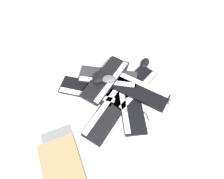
# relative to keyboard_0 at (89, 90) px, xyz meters

# --- Properties ---
(ground_plane) EXTENTS (3.20, 3.20, 0.00)m
(ground_plane) POSITION_rel_keyboard_0_xyz_m (-0.12, 0.05, -0.01)
(ground_plane) COLOR white
(keyboard_0) EXTENTS (0.46, 0.27, 0.03)m
(keyboard_0) POSITION_rel_keyboard_0_xyz_m (0.00, 0.00, 0.00)
(keyboard_0) COLOR black
(keyboard_0) RESTS_ON ground
(keyboard_1) EXTENTS (0.37, 0.45, 0.03)m
(keyboard_1) POSITION_rel_keyboard_0_xyz_m (-0.13, 0.21, 0.00)
(keyboard_1) COLOR black
(keyboard_1) RESTS_ON ground
(keyboard_2) EXTENTS (0.18, 0.45, 0.03)m
(keyboard_2) POSITION_rel_keyboard_0_xyz_m (-0.30, 0.15, 0.00)
(keyboard_2) COLOR black
(keyboard_2) RESTS_ON ground
(keyboard_3) EXTENTS (0.41, 0.42, 0.03)m
(keyboard_3) POSITION_rel_keyboard_0_xyz_m (-0.33, -0.01, 0.00)
(keyboard_3) COLOR black
(keyboard_3) RESTS_ON ground
(keyboard_4) EXTENTS (0.31, 0.46, 0.03)m
(keyboard_4) POSITION_rel_keyboard_0_xyz_m (-0.17, -0.08, 0.00)
(keyboard_4) COLOR black
(keyboard_4) RESTS_ON ground
(keyboard_5) EXTENTS (0.45, 0.36, 0.03)m
(keyboard_5) POSITION_rel_keyboard_0_xyz_m (-0.37, 0.04, 0.03)
(keyboard_5) COLOR black
(keyboard_5) RESTS_ON keyboard_3
(keyboard_6) EXTENTS (0.46, 0.23, 0.03)m
(keyboard_6) POSITION_rel_keyboard_0_xyz_m (-0.15, -0.09, 0.03)
(keyboard_6) COLOR #232326
(keyboard_6) RESTS_ON keyboard_4
(keyboard_7) EXTENTS (0.37, 0.45, 0.03)m
(keyboard_7) POSITION_rel_keyboard_0_xyz_m (-0.13, -0.05, 0.06)
(keyboard_7) COLOR black
(keyboard_7) RESTS_ON keyboard_6
(mouse_0) EXTENTS (0.12, 0.07, 0.04)m
(mouse_0) POSITION_rel_keyboard_0_xyz_m (-0.15, -0.02, 0.10)
(mouse_0) COLOR #4C4C51
(mouse_0) RESTS_ON keyboard_7
(mouse_1) EXTENTS (0.13, 0.11, 0.04)m
(mouse_1) POSITION_rel_keyboard_0_xyz_m (-0.08, -0.06, 0.10)
(mouse_1) COLOR black
(mouse_1) RESTS_ON keyboard_7
(mouse_2) EXTENTS (0.12, 0.13, 0.04)m
(mouse_2) POSITION_rel_keyboard_0_xyz_m (-0.04, -0.02, 0.04)
(mouse_2) COLOR black
(mouse_2) RESTS_ON keyboard_0
(mouse_3) EXTENTS (0.12, 0.08, 0.04)m
(mouse_3) POSITION_rel_keyboard_0_xyz_m (-0.62, 0.15, 0.01)
(mouse_3) COLOR silver
(mouse_3) RESTS_ON ground
(mouse_4) EXTENTS (0.11, 0.13, 0.04)m
(mouse_4) POSITION_rel_keyboard_0_xyz_m (-0.46, -0.24, 0.01)
(mouse_4) COLOR black
(mouse_4) RESTS_ON ground
(mouse_5) EXTENTS (0.13, 0.11, 0.04)m
(mouse_5) POSITION_rel_keyboard_0_xyz_m (-0.08, -0.03, 0.10)
(mouse_5) COLOR black
(mouse_5) RESTS_ON keyboard_7
(cable_0) EXTENTS (0.38, 0.22, 0.01)m
(cable_0) POSITION_rel_keyboard_0_xyz_m (-0.20, 0.20, -0.01)
(cable_0) COLOR black
(cable_0) RESTS_ON ground
(cardboard_box) EXTENTS (0.29, 0.35, 0.16)m
(cardboard_box) POSITION_rel_keyboard_0_xyz_m (0.13, 0.56, 0.07)
(cardboard_box) COLOR olive
(cardboard_box) RESTS_ON ground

